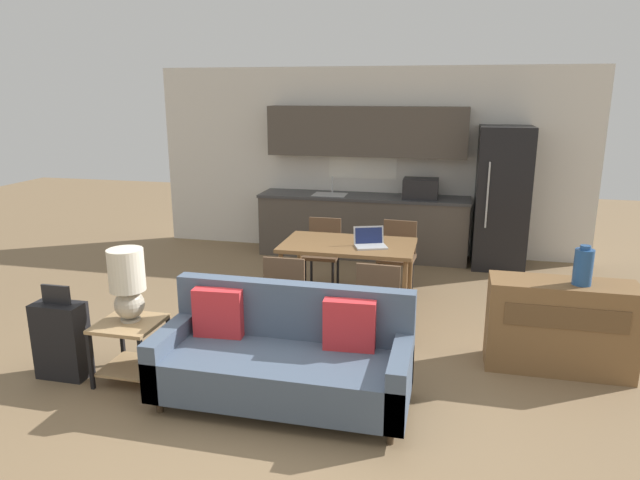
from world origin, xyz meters
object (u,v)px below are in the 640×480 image
object	(u,v)px
dining_chair_near_left	(288,291)
couch	(285,358)
vase	(583,267)
suitcase	(62,340)
refrigerator	(502,198)
dining_chair_far_left	(323,249)
table_lamp	(127,282)
dining_chair_far_right	(398,253)
side_table	(130,341)
dining_chair_near_right	(380,299)
credenza	(560,326)
dining_table	(348,250)
laptop	(370,242)

from	to	relation	value
dining_chair_near_left	couch	bearing A→B (deg)	103.93
vase	suitcase	bearing A→B (deg)	-165.67
refrigerator	dining_chair_near_left	size ratio (longest dim) A/B	2.26
dining_chair_far_left	dining_chair_near_left	distance (m)	1.54
table_lamp	dining_chair_far_right	bearing A→B (deg)	54.23
couch	suitcase	distance (m)	1.93
side_table	dining_chair_near_right	size ratio (longest dim) A/B	0.61
side_table	vase	distance (m)	3.81
vase	dining_chair_near_left	xyz separation A→B (m)	(-2.59, 0.14, -0.48)
dining_chair_near_right	suitcase	world-z (taller)	dining_chair_near_right
side_table	dining_chair_near_left	size ratio (longest dim) A/B	0.61
vase	dining_chair_far_right	bearing A→B (deg)	134.09
credenza	side_table	bearing A→B (deg)	-163.81
table_lamp	dining_chair_far_left	distance (m)	2.85
table_lamp	dining_chair_far_left	bearing A→B (deg)	68.58
table_lamp	dining_chair_far_left	world-z (taller)	table_lamp
dining_chair_near_left	suitcase	distance (m)	2.03
credenza	dining_chair_far_right	xyz separation A→B (m)	(-1.57, 1.71, 0.08)
dining_table	suitcase	xyz separation A→B (m)	(-2.07, -2.00, -0.37)
vase	dining_chair_near_right	size ratio (longest dim) A/B	0.40
couch	dining_chair_far_left	world-z (taller)	couch
refrigerator	dining_table	bearing A→B (deg)	-128.45
couch	dining_chair_far_right	world-z (taller)	couch
refrigerator	suitcase	size ratio (longest dim) A/B	2.34
table_lamp	laptop	size ratio (longest dim) A/B	1.57
side_table	vase	size ratio (longest dim) A/B	1.52
vase	dining_chair_far_left	size ratio (longest dim) A/B	0.40
credenza	vase	distance (m)	0.57
side_table	table_lamp	bearing A→B (deg)	92.74
couch	table_lamp	bearing A→B (deg)	178.06
couch	dining_chair_far_left	bearing A→B (deg)	96.68
dining_chair_near_left	dining_chair_near_right	distance (m)	0.90
dining_table	suitcase	size ratio (longest dim) A/B	1.73
couch	side_table	bearing A→B (deg)	179.62
dining_chair_far_left	table_lamp	bearing A→B (deg)	-112.57
side_table	credenza	distance (m)	3.65
dining_chair_near_left	table_lamp	bearing A→B (deg)	45.14
dining_chair_far_left	suitcase	distance (m)	3.20
couch	refrigerator	bearing A→B (deg)	65.61
refrigerator	dining_table	distance (m)	2.75
credenza	laptop	bearing A→B (deg)	154.85
dining_chair_far_left	laptop	xyz separation A→B (m)	(0.69, -0.81, 0.35)
side_table	vase	bearing A→B (deg)	15.21
dining_chair_near_left	credenza	bearing A→B (deg)	176.11
dining_chair_far_right	dining_table	bearing A→B (deg)	-115.53
dining_table	table_lamp	size ratio (longest dim) A/B	2.30
dining_chair_far_left	dining_chair_near_left	size ratio (longest dim) A/B	1.00
dining_chair_near_right	laptop	bearing A→B (deg)	-72.46
suitcase	table_lamp	bearing A→B (deg)	12.28
table_lamp	dining_chair_far_right	xyz separation A→B (m)	(1.94, 2.69, -0.38)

